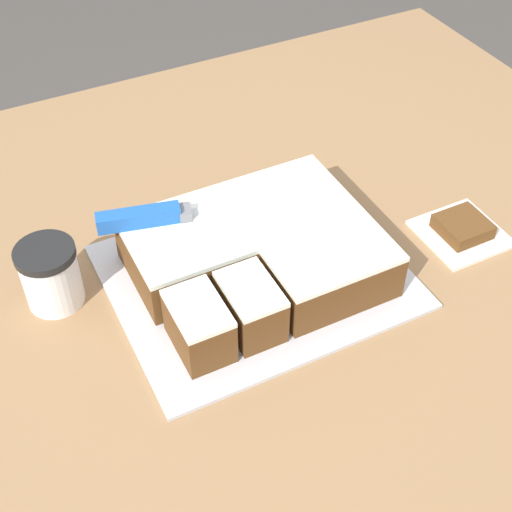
% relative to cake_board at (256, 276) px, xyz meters
% --- Properties ---
extents(countertop, '(1.40, 1.10, 0.92)m').
position_rel_cake_board_xyz_m(countertop, '(-0.01, 0.02, -0.46)').
color(countertop, '#936D47').
rests_on(countertop, ground_plane).
extents(cake_board, '(0.38, 0.31, 0.01)m').
position_rel_cake_board_xyz_m(cake_board, '(0.00, 0.00, 0.00)').
color(cake_board, silver).
rests_on(cake_board, countertop).
extents(cake, '(0.31, 0.24, 0.07)m').
position_rel_cake_board_xyz_m(cake, '(0.00, 0.00, 0.04)').
color(cake, brown).
rests_on(cake, cake_board).
extents(knife, '(0.27, 0.09, 0.02)m').
position_rel_cake_board_xyz_m(knife, '(-0.10, 0.08, 0.08)').
color(knife, silver).
rests_on(knife, cake).
extents(coffee_cup, '(0.08, 0.08, 0.09)m').
position_rel_cake_board_xyz_m(coffee_cup, '(-0.25, 0.08, 0.04)').
color(coffee_cup, white).
rests_on(coffee_cup, countertop).
extents(paper_napkin, '(0.11, 0.11, 0.01)m').
position_rel_cake_board_xyz_m(paper_napkin, '(0.30, -0.06, 0.00)').
color(paper_napkin, white).
rests_on(paper_napkin, countertop).
extents(brownie, '(0.07, 0.07, 0.02)m').
position_rel_cake_board_xyz_m(brownie, '(0.30, -0.06, 0.01)').
color(brownie, brown).
rests_on(brownie, paper_napkin).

